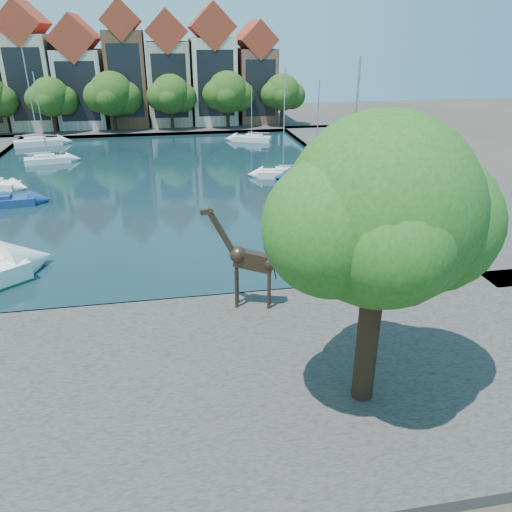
{
  "coord_description": "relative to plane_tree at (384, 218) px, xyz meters",
  "views": [
    {
      "loc": [
        0.83,
        -23.25,
        13.14
      ],
      "look_at": [
        4.9,
        -0.69,
        2.86
      ],
      "focal_mm": 35.0,
      "sensor_mm": 36.0,
      "label": 1
    }
  ],
  "objects": [
    {
      "name": "sailboat_left_d",
      "position": [
        -19.62,
        43.03,
        -7.07
      ],
      "size": [
        4.95,
        2.49,
        9.44
      ],
      "color": "silver",
      "rests_on": "water_basin"
    },
    {
      "name": "sailboat_right_b",
      "position": [
        7.38,
        31.71,
        -7.1
      ],
      "size": [
        5.8,
        2.26,
        9.11
      ],
      "color": "navy",
      "rests_on": "water_basin"
    },
    {
      "name": "townhouse_east_inner",
      "position": [
        -5.62,
        64.99,
        0.06
      ],
      "size": [
        5.94,
        9.18,
        15.79
      ],
      "color": "tan",
      "rests_on": "far_quay"
    },
    {
      "name": "near_quay",
      "position": [
        -7.62,
        2.01,
        -7.42
      ],
      "size": [
        50.0,
        14.0,
        0.5
      ],
      "primitive_type": "cube",
      "color": "#494340",
      "rests_on": "ground"
    },
    {
      "name": "water_basin",
      "position": [
        -7.62,
        33.01,
        -7.63
      ],
      "size": [
        38.0,
        50.0,
        0.08
      ],
      "primitive_type": "cube",
      "color": "black",
      "rests_on": "ground"
    },
    {
      "name": "right_quay",
      "position": [
        17.38,
        33.01,
        -7.42
      ],
      "size": [
        14.0,
        52.0,
        0.5
      ],
      "primitive_type": "cube",
      "color": "#494340",
      "rests_on": "ground"
    },
    {
      "name": "ground",
      "position": [
        -7.62,
        9.01,
        -7.67
      ],
      "size": [
        160.0,
        160.0,
        0.0
      ],
      "primitive_type": "plane",
      "color": "#38332B",
      "rests_on": "ground"
    },
    {
      "name": "sailboat_right_a",
      "position": [
        4.38,
        14.44,
        -7.0
      ],
      "size": [
        6.92,
        2.8,
        11.88
      ],
      "color": "white",
      "rests_on": "water_basin"
    },
    {
      "name": "plane_tree",
      "position": [
        0.0,
        0.0,
        0.0
      ],
      "size": [
        8.32,
        6.4,
        10.62
      ],
      "color": "#332114",
      "rests_on": "near_quay"
    },
    {
      "name": "townhouse_east_end",
      "position": [
        7.38,
        64.99,
        -0.56
      ],
      "size": [
        5.44,
        9.18,
        14.43
      ],
      "color": "brown",
      "rests_on": "far_quay"
    },
    {
      "name": "townhouse_west_mid",
      "position": [
        -24.62,
        64.99,
        0.56
      ],
      "size": [
        5.94,
        9.18,
        16.79
      ],
      "color": "beige",
      "rests_on": "far_quay"
    },
    {
      "name": "townhouse_center",
      "position": [
        -11.62,
        64.99,
        0.69
      ],
      "size": [
        5.44,
        9.18,
        16.93
      ],
      "color": "brown",
      "rests_on": "far_quay"
    },
    {
      "name": "far_quay",
      "position": [
        -7.62,
        65.01,
        -7.42
      ],
      "size": [
        60.0,
        16.0,
        0.5
      ],
      "primitive_type": "cube",
      "color": "#494340",
      "rests_on": "ground"
    },
    {
      "name": "giraffe_statue",
      "position": [
        -3.24,
        7.57,
        -4.66
      ],
      "size": [
        3.55,
        1.22,
        5.12
      ],
      "color": "#34271A",
      "rests_on": "near_quay"
    },
    {
      "name": "sailboat_left_b",
      "position": [
        -20.52,
        28.1,
        -7.05
      ],
      "size": [
        5.6,
        2.47,
        11.42
      ],
      "color": "navy",
      "rests_on": "water_basin"
    },
    {
      "name": "sailboat_left_e",
      "position": [
        -22.62,
        53.01,
        -6.99
      ],
      "size": [
        5.99,
        3.2,
        11.61
      ],
      "color": "silver",
      "rests_on": "water_basin"
    },
    {
      "name": "sailboat_right_c",
      "position": [
        4.38,
        32.72,
        -7.06
      ],
      "size": [
        5.15,
        2.83,
        10.24
      ],
      "color": "silver",
      "rests_on": "water_basin"
    },
    {
      "name": "far_tree_far_east",
      "position": [
        10.48,
        59.5,
        -2.6
      ],
      "size": [
        6.76,
        5.2,
        7.36
      ],
      "color": "#332114",
      "rests_on": "far_quay"
    },
    {
      "name": "sailboat_right_d",
      "position": [
        4.38,
        50.9,
        -7.12
      ],
      "size": [
        5.29,
        3.45,
        6.94
      ],
      "color": "silver",
      "rests_on": "water_basin"
    },
    {
      "name": "townhouse_west_inner",
      "position": [
        -18.12,
        64.99,
        -0.32
      ],
      "size": [
        6.43,
        9.18,
        15.15
      ],
      "color": "beige",
      "rests_on": "far_quay"
    },
    {
      "name": "far_tree_mid_west",
      "position": [
        -13.51,
        59.5,
        -2.38
      ],
      "size": [
        7.8,
        6.0,
        8.0
      ],
      "color": "#332114",
      "rests_on": "far_quay"
    },
    {
      "name": "far_tree_east",
      "position": [
        2.49,
        59.5,
        -2.43
      ],
      "size": [
        7.54,
        5.8,
        7.84
      ],
      "color": "#332114",
      "rests_on": "far_quay"
    },
    {
      "name": "far_tree_mid_east",
      "position": [
        -5.52,
        59.5,
        -2.54
      ],
      "size": [
        7.02,
        5.4,
        7.52
      ],
      "color": "#332114",
      "rests_on": "far_quay"
    },
    {
      "name": "townhouse_east_mid",
      "position": [
        0.88,
        64.99,
        0.43
      ],
      "size": [
        6.43,
        9.18,
        16.65
      ],
      "color": "beige",
      "rests_on": "far_quay"
    },
    {
      "name": "far_tree_west",
      "position": [
        -21.52,
        59.5,
        -2.6
      ],
      "size": [
        6.76,
        5.2,
        7.36
      ],
      "color": "#332114",
      "rests_on": "far_quay"
    }
  ]
}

